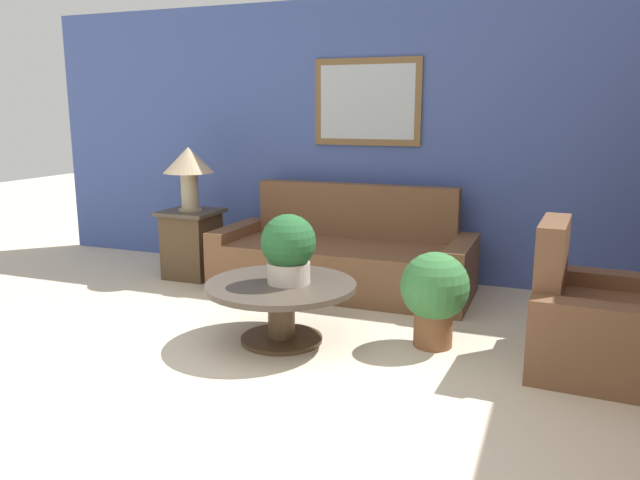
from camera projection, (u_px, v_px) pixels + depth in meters
ground_plane at (189, 439)px, 3.06m from camera, size 20.00×20.00×0.00m
wall_back at (382, 140)px, 5.86m from camera, size 7.39×0.09×2.60m
couch_main at (344, 258)px, 5.57m from camera, size 2.27×0.92×0.91m
armchair at (611, 326)px, 3.85m from camera, size 1.04×1.04×0.91m
coffee_table at (281, 299)px, 4.30m from camera, size 1.04×1.04×0.42m
side_table at (192, 243)px, 5.98m from camera, size 0.51×0.51×0.65m
table_lamp at (189, 165)px, 5.82m from camera, size 0.47×0.47×0.60m
potted_plant_on_table at (288, 248)px, 4.22m from camera, size 0.38×0.38×0.48m
potted_plant_floor at (434, 293)px, 4.20m from camera, size 0.47×0.47×0.65m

